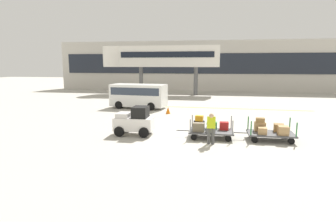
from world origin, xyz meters
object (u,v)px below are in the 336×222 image
(baggage_handler, at_px, (211,127))
(safety_cone_near, at_px, (168,110))
(baggage_cart_lead, at_px, (209,128))
(baggage_cart_middle, at_px, (271,131))
(shuttle_van, at_px, (139,94))
(baggage_tug, at_px, (135,121))

(baggage_handler, xyz_separation_m, safety_cone_near, (-3.53, 8.05, -0.59))
(baggage_cart_lead, distance_m, baggage_cart_middle, 3.12)
(baggage_cart_lead, xyz_separation_m, safety_cone_near, (-3.39, 6.79, -0.23))
(shuttle_van, bearing_deg, safety_cone_near, -37.89)
(baggage_cart_middle, relative_size, safety_cone_near, 5.47)
(baggage_tug, xyz_separation_m, baggage_handler, (4.18, -1.18, 0.11))
(baggage_cart_lead, height_order, shuttle_van, shuttle_van)
(baggage_tug, xyz_separation_m, baggage_cart_middle, (7.17, 0.09, -0.24))
(baggage_handler, distance_m, safety_cone_near, 8.81)
(baggage_cart_lead, relative_size, baggage_cart_middle, 1.00)
(baggage_handler, bearing_deg, baggage_tug, 164.20)
(baggage_tug, distance_m, baggage_cart_lead, 4.05)
(baggage_handler, bearing_deg, shuttle_van, 122.27)
(safety_cone_near, bearing_deg, baggage_cart_middle, -46.14)
(baggage_handler, bearing_deg, safety_cone_near, 113.67)
(baggage_handler, height_order, safety_cone_near, baggage_handler)
(baggage_cart_middle, bearing_deg, baggage_handler, -156.93)
(baggage_cart_lead, bearing_deg, shuttle_van, 125.14)
(baggage_cart_middle, height_order, shuttle_van, shuttle_van)
(baggage_cart_lead, bearing_deg, baggage_tug, -178.84)
(baggage_handler, relative_size, shuttle_van, 0.31)
(baggage_tug, relative_size, baggage_handler, 1.35)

